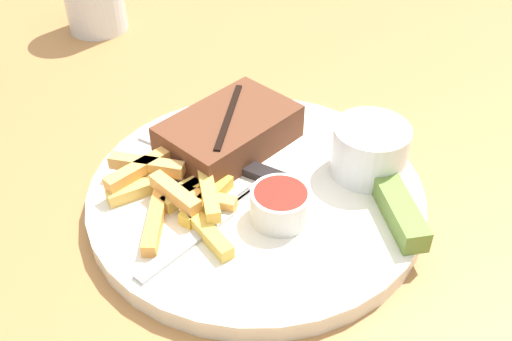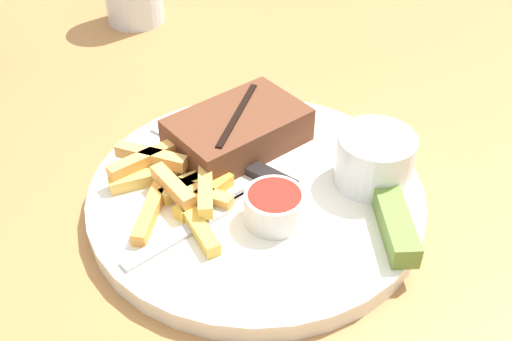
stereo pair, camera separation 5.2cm
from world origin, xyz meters
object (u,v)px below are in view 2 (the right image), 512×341
Objects in this scene: pickle_spear at (395,222)px; fork_utensil at (184,228)px; dipping_sauce_cup at (274,206)px; knife_utensil at (236,161)px; steak_portion at (238,130)px; dinner_plate at (256,195)px; coleslaw_cup at (375,156)px.

pickle_spear is 0.17m from fork_utensil.
dipping_sauce_cup is 0.08m from knife_utensil.
pickle_spear is (0.06, -0.08, -0.01)m from dipping_sauce_cup.
steak_portion is at bearing 94.12° from pickle_spear.
steak_portion is 0.03m from knife_utensil.
steak_portion is at bearing 61.34° from dinner_plate.
steak_portion is 0.12m from fork_utensil.
dinner_plate is 0.11m from coleslaw_cup.
pickle_spear is 0.47× the size of knife_utensil.
fork_utensil is 0.10m from knife_utensil.
coleslaw_cup is 0.13m from knife_utensil.
dinner_plate is 0.04m from knife_utensil.
knife_utensil is at bearing 23.64° from fork_utensil.
steak_portion is 0.13m from coleslaw_cup.
dinner_plate is 4.33× the size of coleslaw_cup.
dinner_plate is at bearing 66.74° from dipping_sauce_cup.
steak_portion is 0.11m from dipping_sauce_cup.
dipping_sauce_cup is (-0.10, 0.02, -0.01)m from coleslaw_cup.
dipping_sauce_cup is 0.64× the size of pickle_spear.
knife_utensil is (0.01, 0.04, 0.01)m from dinner_plate.
coleslaw_cup is 0.07m from pickle_spear.
steak_portion reaches higher than dinner_plate.
fork_utensil is at bearing 135.61° from pickle_spear.
coleslaw_cup is (0.08, -0.06, 0.04)m from dinner_plate.
fork_utensil is (-0.16, 0.07, -0.03)m from coleslaw_cup.
dipping_sauce_cup is at bearing 152.13° from knife_utensil.
pickle_spear is at bearing -126.68° from coleslaw_cup.
steak_portion is at bearing 63.46° from dipping_sauce_cup.
knife_utensil is at bearing 125.44° from coleslaw_cup.
fork_utensil is (-0.06, 0.04, -0.01)m from dipping_sauce_cup.
steak_portion reaches higher than pickle_spear.
pickle_spear reaches higher than fork_utensil.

